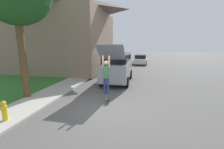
{
  "coord_description": "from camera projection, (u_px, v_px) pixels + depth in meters",
  "views": [
    {
      "loc": [
        1.71,
        -6.27,
        2.9
      ],
      "look_at": [
        -0.14,
        2.61,
        1.09
      ],
      "focal_mm": 24.0,
      "sensor_mm": 36.0,
      "label": 1
    }
  ],
  "objects": [
    {
      "name": "fire_hydrant",
      "position": [
        4.0,
        111.0,
        5.59
      ],
      "size": [
        0.2,
        0.2,
        0.76
      ],
      "color": "gold",
      "rests_on": "sidewalk"
    },
    {
      "name": "sidewalk",
      "position": [
        82.0,
        77.0,
        13.4
      ],
      "size": [
        1.8,
        80.0,
        0.1
      ],
      "color": "#ADA89E",
      "rests_on": "ground_plane"
    },
    {
      "name": "ground_plane",
      "position": [
        104.0,
        108.0,
        6.93
      ],
      "size": [
        120.0,
        120.0,
        0.0
      ],
      "primitive_type": "plane",
      "color": "#54514F"
    },
    {
      "name": "suv_parked",
      "position": [
        117.0,
        67.0,
        11.67
      ],
      "size": [
        2.06,
        5.29,
        2.92
      ],
      "color": "gray",
      "rests_on": "ground_plane"
    },
    {
      "name": "skateboarder",
      "position": [
        106.0,
        74.0,
        7.64
      ],
      "size": [
        0.41,
        0.23,
        1.98
      ],
      "color": "navy",
      "rests_on": "ground_plane"
    },
    {
      "name": "lawn",
      "position": [
        39.0,
        75.0,
        14.28
      ],
      "size": [
        10.0,
        80.0,
        0.08
      ],
      "color": "#2D6B28",
      "rests_on": "ground_plane"
    },
    {
      "name": "skateboard",
      "position": [
        108.0,
        99.0,
        7.77
      ],
      "size": [
        0.34,
        0.73,
        0.36
      ],
      "color": "black",
      "rests_on": "ground_plane"
    },
    {
      "name": "house",
      "position": [
        61.0,
        30.0,
        16.95
      ],
      "size": [
        10.96,
        9.71,
        8.64
      ],
      "color": "#89705B",
      "rests_on": "lawn"
    },
    {
      "name": "car_down_street",
      "position": [
        140.0,
        60.0,
        22.83
      ],
      "size": [
        1.95,
        4.29,
        1.39
      ],
      "color": "silver",
      "rests_on": "ground_plane"
    }
  ]
}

